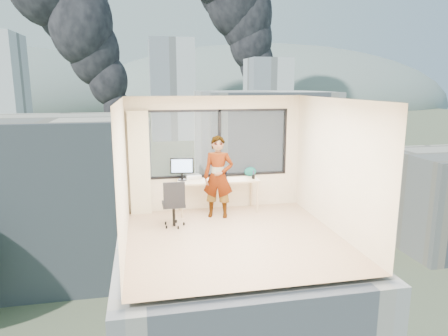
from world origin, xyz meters
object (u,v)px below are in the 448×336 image
object	(u,v)px
chair	(174,203)
monitor	(182,169)
desk	(218,196)
person	(218,177)
handbag	(250,171)
laptop	(219,175)
game_console	(193,176)

from	to	relation	value
chair	monitor	xyz separation A→B (m)	(0.27, 0.86, 0.51)
desk	monitor	distance (m)	1.02
person	handbag	size ratio (longest dim) A/B	6.37
desk	laptop	distance (m)	0.48
desk	person	distance (m)	0.63
game_console	handbag	xyz separation A→B (m)	(1.33, -0.06, 0.07)
chair	laptop	distance (m)	1.41
game_console	handbag	distance (m)	1.33
monitor	laptop	world-z (taller)	monitor
monitor	handbag	distance (m)	1.61
desk	handbag	world-z (taller)	handbag
game_console	monitor	bearing A→B (deg)	-156.14
chair	monitor	bearing A→B (deg)	71.77
game_console	laptop	world-z (taller)	laptop
laptop	desk	bearing A→B (deg)	-120.37
desk	chair	distance (m)	1.32
chair	game_console	xyz separation A→B (m)	(0.54, 1.03, 0.29)
person	handbag	xyz separation A→B (m)	(0.86, 0.55, -0.03)
desk	game_console	xyz separation A→B (m)	(-0.53, 0.26, 0.41)
person	handbag	distance (m)	1.02
game_console	handbag	size ratio (longest dim) A/B	1.16
desk	monitor	world-z (taller)	monitor
person	laptop	world-z (taller)	person
monitor	laptop	distance (m)	0.85
desk	handbag	size ratio (longest dim) A/B	6.43
person	desk	bearing A→B (deg)	98.47
desk	person	xyz separation A→B (m)	(-0.06, -0.35, 0.52)
handbag	person	bearing A→B (deg)	-159.59
monitor	laptop	xyz separation A→B (m)	(0.83, -0.06, -0.15)
monitor	game_console	xyz separation A→B (m)	(0.27, 0.17, -0.22)
game_console	laptop	xyz separation A→B (m)	(0.56, -0.23, 0.07)
chair	handbag	bearing A→B (deg)	26.60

